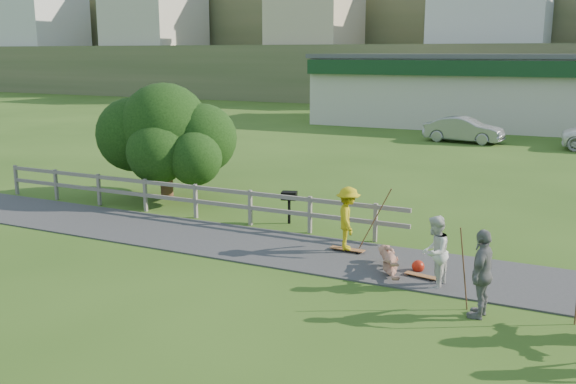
# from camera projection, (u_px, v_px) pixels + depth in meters

# --- Properties ---
(ground) EXTENTS (260.00, 260.00, 0.00)m
(ground) POSITION_uv_depth(u_px,v_px,m) (255.00, 266.00, 15.93)
(ground) COLOR #2C4F16
(ground) RESTS_ON ground
(path) EXTENTS (34.00, 3.00, 0.04)m
(path) POSITION_uv_depth(u_px,v_px,m) (282.00, 249.00, 17.25)
(path) COLOR #323234
(path) RESTS_ON ground
(fence) EXTENTS (15.05, 0.10, 1.10)m
(fence) POSITION_uv_depth(u_px,v_px,m) (179.00, 194.00, 20.66)
(fence) COLOR slate
(fence) RESTS_ON ground
(strip_mall) EXTENTS (32.50, 10.75, 5.10)m
(strip_mall) POSITION_uv_depth(u_px,v_px,m) (550.00, 91.00, 44.33)
(strip_mall) COLOR beige
(strip_mall) RESTS_ON ground
(skater_rider) EXTENTS (1.02, 1.24, 1.68)m
(skater_rider) POSITION_uv_depth(u_px,v_px,m) (348.00, 222.00, 16.79)
(skater_rider) COLOR #BAA611
(skater_rider) RESTS_ON ground
(skater_fallen) EXTENTS (1.78, 1.10, 0.64)m
(skater_fallen) POSITION_uv_depth(u_px,v_px,m) (390.00, 260.00, 15.35)
(skater_fallen) COLOR #B07561
(skater_fallen) RESTS_ON ground
(spectator_a) EXTENTS (0.66, 0.83, 1.66)m
(spectator_a) POSITION_uv_depth(u_px,v_px,m) (435.00, 252.00, 14.29)
(spectator_a) COLOR silver
(spectator_a) RESTS_ON ground
(spectator_b) EXTENTS (0.55, 1.10, 1.81)m
(spectator_b) POSITION_uv_depth(u_px,v_px,m) (482.00, 273.00, 12.68)
(spectator_b) COLOR slate
(spectator_b) RESTS_ON ground
(car_silver) EXTENTS (4.67, 2.00, 1.50)m
(car_silver) POSITION_uv_depth(u_px,v_px,m) (464.00, 130.00, 37.72)
(car_silver) COLOR gray
(car_silver) RESTS_ON ground
(tree) EXTENTS (5.11, 5.11, 3.41)m
(tree) POSITION_uv_depth(u_px,v_px,m) (165.00, 151.00, 23.04)
(tree) COLOR black
(tree) RESTS_ON ground
(bbq) EXTENTS (0.54, 0.46, 1.01)m
(bbq) POSITION_uv_depth(u_px,v_px,m) (289.00, 208.00, 19.78)
(bbq) COLOR black
(bbq) RESTS_ON ground
(longboard_rider) EXTENTS (0.93, 0.24, 0.10)m
(longboard_rider) POSITION_uv_depth(u_px,v_px,m) (347.00, 251.00, 16.96)
(longboard_rider) COLOR brown
(longboard_rider) RESTS_ON ground
(longboard_fallen) EXTENTS (0.82, 0.34, 0.09)m
(longboard_fallen) POSITION_uv_depth(u_px,v_px,m) (421.00, 277.00, 14.97)
(longboard_fallen) COLOR brown
(longboard_fallen) RESTS_ON ground
(helmet) EXTENTS (0.30, 0.30, 0.30)m
(helmet) POSITION_uv_depth(u_px,v_px,m) (418.00, 266.00, 15.43)
(helmet) COLOR #AE1F0D
(helmet) RESTS_ON ground
(pole_rider) EXTENTS (0.03, 0.03, 1.95)m
(pole_rider) POSITION_uv_depth(u_px,v_px,m) (375.00, 216.00, 16.85)
(pole_rider) COLOR brown
(pole_rider) RESTS_ON ground
(pole_spec_left) EXTENTS (0.03, 0.03, 1.74)m
(pole_spec_left) POSITION_uv_depth(u_px,v_px,m) (464.00, 269.00, 13.07)
(pole_spec_left) COLOR brown
(pole_spec_left) RESTS_ON ground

